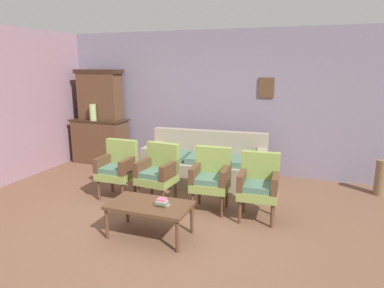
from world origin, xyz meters
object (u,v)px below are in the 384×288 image
floral_couch (206,165)px  armchair_near_cabinet (158,171)px  armchair_near_couch_end (259,183)px  coffee_table (150,207)px  vase_on_cabinet (93,112)px  side_cabinet (100,141)px  book_stack_on_table (162,202)px  armchair_by_doorway (118,166)px  floor_vase_by_wall (381,178)px  armchair_row_middle (211,176)px

floral_couch → armchair_near_cabinet: bearing=-110.3°
armchair_near_cabinet → armchair_near_couch_end: bearing=-1.6°
coffee_table → armchair_near_cabinet: bearing=109.8°
floral_couch → armchair_near_couch_end: size_ratio=2.37×
vase_on_cabinet → coffee_table: vase_on_cabinet is taller
vase_on_cabinet → armchair_near_couch_end: bearing=-21.9°
side_cabinet → floral_couch: (2.53, -0.52, -0.14)m
book_stack_on_table → armchair_by_doorway: bearing=140.9°
side_cabinet → book_stack_on_table: size_ratio=6.67×
armchair_near_cabinet → book_stack_on_table: armchair_near_cabinet is taller
armchair_by_doorway → floor_vase_by_wall: armchair_by_doorway is taller
armchair_near_cabinet → coffee_table: bearing=-70.2°
side_cabinet → floor_vase_by_wall: bearing=-1.1°
side_cabinet → armchair_by_doorway: side_cabinet is taller
armchair_row_middle → coffee_table: armchair_row_middle is taller
armchair_by_doorway → armchair_near_couch_end: size_ratio=1.00×
side_cabinet → armchair_by_doorway: size_ratio=1.28×
side_cabinet → armchair_row_middle: 3.35m
floral_couch → armchair_by_doorway: size_ratio=2.37×
vase_on_cabinet → armchair_row_middle: 3.34m
armchair_near_couch_end → coffee_table: 1.51m
armchair_near_couch_end → coffee_table: bearing=-140.2°
floor_vase_by_wall → armchair_near_couch_end: bearing=-137.9°
side_cabinet → floor_vase_by_wall: size_ratio=1.99×
vase_on_cabinet → armchair_by_doorway: (1.45, -1.44, -0.60)m
armchair_near_cabinet → coffee_table: armchair_near_cabinet is taller
floral_couch → armchair_by_doorway: 1.56m
floral_couch → book_stack_on_table: (0.13, -2.08, 0.13)m
vase_on_cabinet → armchair_row_middle: size_ratio=0.37×
floral_couch → coffee_table: floral_couch is taller
armchair_by_doorway → floor_vase_by_wall: bearing=21.0°
armchair_by_doorway → armchair_near_cabinet: size_ratio=1.00×
armchair_by_doorway → armchair_near_couch_end: 2.22m
side_cabinet → vase_on_cabinet: (-0.02, -0.17, 0.63)m
vase_on_cabinet → floral_couch: size_ratio=0.16×
floral_couch → floor_vase_by_wall: 2.86m
coffee_table → book_stack_on_table: book_stack_on_table is taller
vase_on_cabinet → armchair_near_couch_end: 4.00m
armchair_by_doorway → coffee_table: (1.06, -1.00, -0.12)m
armchair_by_doorway → floor_vase_by_wall: size_ratio=1.55×
side_cabinet → vase_on_cabinet: 0.65m
floral_couch → armchair_by_doorway: bearing=-135.4°
armchair_row_middle → coffee_table: bearing=-114.1°
floral_couch → floor_vase_by_wall: bearing=8.5°
vase_on_cabinet → book_stack_on_table: size_ratio=1.94×
side_cabinet → floral_couch: size_ratio=0.54×
floral_couch → armchair_row_middle: (0.42, -1.05, 0.17)m
armchair_near_cabinet → armchair_row_middle: size_ratio=1.00×
armchair_row_middle → floor_vase_by_wall: (2.40, 1.48, -0.21)m
armchair_row_middle → floral_couch: bearing=111.8°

